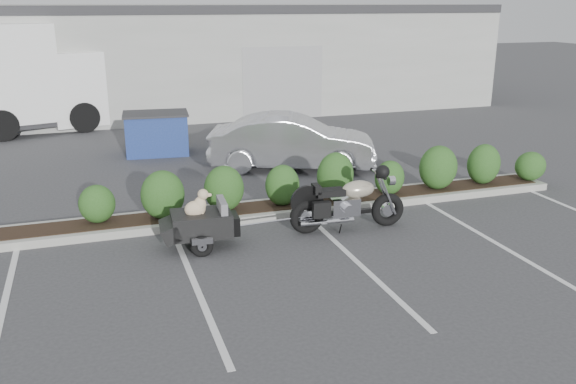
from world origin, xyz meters
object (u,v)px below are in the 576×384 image
object	(u,v)px
sedan	(292,142)
dumpster	(157,133)
motorcycle	(348,204)
pet_trailer	(200,223)

from	to	relation	value
sedan	dumpster	xyz separation A→B (m)	(-3.10, 2.73, -0.10)
motorcycle	pet_trailer	distance (m)	2.78
motorcycle	sedan	size ratio (longest dim) A/B	0.54
sedan	motorcycle	bearing A→B (deg)	-164.01
pet_trailer	dumpster	xyz separation A→B (m)	(0.11, 7.20, 0.14)
motorcycle	sedan	xyz separation A→B (m)	(0.43, 4.49, 0.17)
motorcycle	pet_trailer	bearing A→B (deg)	-176.57
motorcycle	pet_trailer	xyz separation A→B (m)	(-2.78, 0.02, -0.07)
dumpster	pet_trailer	bearing A→B (deg)	-85.27
sedan	dumpster	bearing A→B (deg)	70.06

